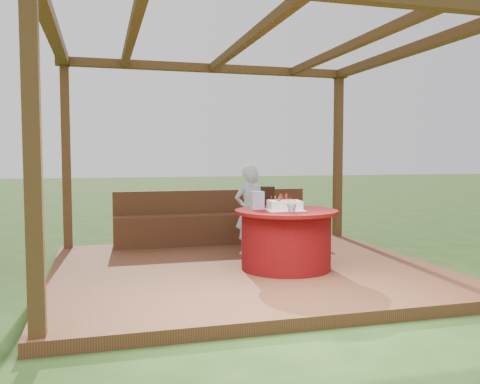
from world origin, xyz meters
The scene contains 10 objects.
ground centered at (0.00, 0.00, 0.00)m, with size 60.00×60.00×0.00m, color #294A18.
deck centered at (0.00, 0.00, 0.06)m, with size 4.50×4.00×0.12m, color brown.
pergola centered at (0.00, 0.00, 2.41)m, with size 4.50×4.00×2.72m.
bench centered at (0.00, 1.72, 0.38)m, with size 3.00×0.42×0.80m.
table centered at (0.42, -0.25, 0.47)m, with size 1.20×1.20×0.70m.
chair centered at (0.51, 1.08, 0.62)m, with size 0.57×0.57×0.89m.
elderly_woman centered at (0.27, 0.74, 0.74)m, with size 0.46×0.33×1.21m.
birthday_cake centered at (0.40, -0.26, 0.87)m, with size 0.47×0.47×0.19m.
gift_bag centered at (0.11, -0.11, 0.92)m, with size 0.15×0.10×0.21m, color #D187BD.
drinking_glass centered at (0.36, -0.58, 0.86)m, with size 0.10×0.10×0.10m, color white.
Camera 1 is at (-1.67, -5.79, 1.44)m, focal length 38.00 mm.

